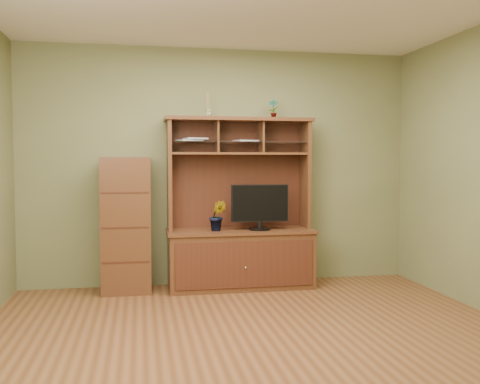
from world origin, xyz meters
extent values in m
cube|color=#5B331A|center=(0.00, 0.00, -0.01)|extent=(4.50, 4.00, 0.02)
cube|color=#5C633A|center=(0.00, 2.01, 1.35)|extent=(4.50, 0.02, 2.70)
cube|color=#5C633A|center=(0.00, -2.01, 1.35)|extent=(4.50, 0.02, 2.70)
cube|color=#432013|center=(0.19, 1.71, 0.31)|extent=(1.60, 0.55, 0.62)
cube|color=#33170D|center=(0.19, 1.42, 0.31)|extent=(1.50, 0.01, 0.50)
sphere|color=silver|center=(0.19, 1.41, 0.28)|extent=(0.02, 0.02, 0.02)
cube|color=#432013|center=(0.19, 1.71, 0.64)|extent=(1.64, 0.59, 0.03)
cube|color=#432013|center=(-0.59, 1.80, 1.27)|extent=(0.04, 0.35, 1.25)
cube|color=#432013|center=(0.97, 1.80, 1.27)|extent=(0.04, 0.35, 1.25)
cube|color=#33170D|center=(0.19, 1.97, 1.27)|extent=(1.52, 0.02, 1.25)
cube|color=#432013|center=(0.19, 1.80, 1.88)|extent=(1.66, 0.40, 0.04)
cube|color=#432013|center=(0.19, 1.80, 1.50)|extent=(1.52, 0.32, 0.02)
cube|color=#432013|center=(-0.07, 1.80, 1.69)|extent=(0.02, 0.31, 0.35)
cube|color=#432013|center=(0.44, 1.80, 1.69)|extent=(0.02, 0.31, 0.35)
cube|color=silver|center=(0.19, 1.79, 1.63)|extent=(1.50, 0.27, 0.01)
cylinder|color=black|center=(0.40, 1.65, 0.66)|extent=(0.25, 0.25, 0.02)
cylinder|color=black|center=(0.40, 1.65, 0.71)|extent=(0.05, 0.05, 0.08)
cube|color=black|center=(0.40, 1.65, 0.95)|extent=(0.64, 0.09, 0.41)
imported|color=#2B561D|center=(-0.08, 1.65, 0.82)|extent=(0.22, 0.19, 0.34)
imported|color=#316924|center=(0.59, 1.80, 2.01)|extent=(0.13, 0.11, 0.22)
cylinder|color=silver|center=(-0.16, 1.80, 1.95)|extent=(0.06, 0.06, 0.10)
cylinder|color=#A57D52|center=(-0.16, 1.80, 2.09)|extent=(0.04, 0.04, 0.18)
cube|color=#ABABB0|center=(-0.37, 1.80, 1.64)|extent=(0.31, 0.27, 0.02)
cube|color=#ABABB0|center=(-0.30, 1.80, 1.66)|extent=(0.27, 0.23, 0.02)
cube|color=#ABABB0|center=(0.27, 1.80, 1.64)|extent=(0.29, 0.26, 0.02)
cube|color=#432013|center=(-1.06, 1.75, 0.73)|extent=(0.52, 0.47, 1.46)
cube|color=#33170D|center=(-1.06, 1.51, 0.36)|extent=(0.48, 0.01, 0.02)
cube|color=#33170D|center=(-1.06, 1.51, 0.73)|extent=(0.48, 0.01, 0.01)
cube|color=#33170D|center=(-1.06, 1.51, 1.09)|extent=(0.48, 0.01, 0.02)
camera|label=1|loc=(-0.91, -4.12, 1.41)|focal=40.00mm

